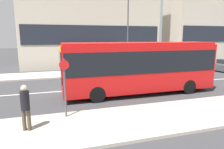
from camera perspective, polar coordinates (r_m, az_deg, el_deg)
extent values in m
plane|color=#3A3A3D|center=(14.80, -7.42, -4.25)|extent=(120.00, 120.00, 0.00)
cube|color=#B2A899|center=(9.01, -0.62, -13.82)|extent=(44.00, 3.50, 0.13)
cube|color=#B2A899|center=(20.83, -10.28, 0.24)|extent=(44.00, 3.50, 0.13)
cube|color=silver|center=(14.80, -7.42, -4.24)|extent=(41.80, 0.16, 0.01)
cube|color=beige|center=(26.65, -6.06, 18.23)|extent=(17.09, 4.63, 14.59)
cube|color=#1E232D|center=(24.12, -4.83, 11.21)|extent=(16.41, 0.08, 2.20)
cube|color=beige|center=(37.12, 29.32, 15.32)|extent=(18.78, 4.81, 15.22)
cube|color=red|center=(13.50, 7.87, 2.12)|extent=(10.22, 2.41, 2.99)
cube|color=black|center=(13.44, 7.92, 4.01)|extent=(10.01, 2.44, 1.38)
cube|color=red|center=(13.35, 8.04, 8.77)|extent=(10.06, 2.22, 0.14)
cube|color=black|center=(12.25, -14.48, 2.27)|extent=(0.05, 2.12, 1.79)
cube|color=yellow|center=(12.15, -14.71, 7.01)|extent=(0.04, 1.69, 0.32)
cylinder|color=black|center=(11.77, -4.25, -5.71)|extent=(0.96, 0.28, 0.96)
cylinder|color=black|center=(13.84, -6.24, -3.23)|extent=(0.96, 0.28, 0.96)
cylinder|color=black|center=(14.47, 21.07, -3.28)|extent=(0.96, 0.28, 0.96)
cylinder|color=black|center=(16.20, 16.36, -1.54)|extent=(0.96, 0.28, 0.96)
cube|color=#A39E84|center=(22.67, 21.36, 1.59)|extent=(4.41, 1.70, 0.68)
cube|color=#21262B|center=(22.51, 21.19, 2.98)|extent=(2.42, 1.50, 0.44)
cylinder|color=black|center=(23.00, 25.17, 0.96)|extent=(0.60, 0.18, 0.60)
cylinder|color=black|center=(24.13, 22.78, 1.56)|extent=(0.60, 0.18, 0.60)
cylinder|color=black|center=(21.28, 19.68, 0.64)|extent=(0.60, 0.18, 0.60)
cylinder|color=black|center=(22.50, 17.39, 1.29)|extent=(0.60, 0.18, 0.60)
cylinder|color=black|center=(25.95, 27.44, 1.78)|extent=(0.60, 0.18, 0.60)
cylinder|color=#4C4233|center=(8.83, -23.83, -11.81)|extent=(0.15, 0.15, 0.86)
cylinder|color=#4C4233|center=(8.75, -22.61, -11.92)|extent=(0.15, 0.15, 0.86)
cylinder|color=black|center=(8.52, -23.63, -6.83)|extent=(0.34, 0.34, 0.75)
sphere|color=beige|center=(8.40, -23.88, -3.59)|extent=(0.24, 0.24, 0.24)
cylinder|color=#4C4C51|center=(9.38, -13.27, -3.87)|extent=(0.09, 0.09, 2.72)
cylinder|color=red|center=(9.11, -13.54, 2.68)|extent=(0.44, 0.03, 0.44)
cylinder|color=#4C4C51|center=(21.19, 4.52, 11.43)|extent=(0.14, 0.14, 7.87)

